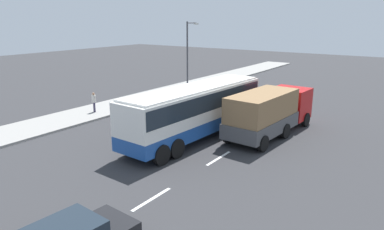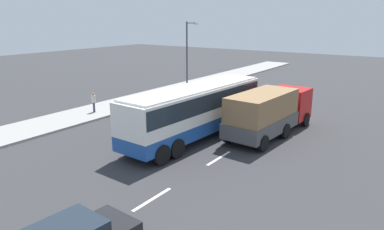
{
  "view_description": "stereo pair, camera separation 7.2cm",
  "coord_description": "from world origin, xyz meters",
  "px_view_note": "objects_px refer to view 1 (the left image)",
  "views": [
    {
      "loc": [
        -18.01,
        -12.64,
        7.41
      ],
      "look_at": [
        0.03,
        -0.12,
        1.42
      ],
      "focal_mm": 33.5,
      "sensor_mm": 36.0,
      "label": 1
    },
    {
      "loc": [
        -18.05,
        -12.58,
        7.41
      ],
      "look_at": [
        0.03,
        -0.12,
        1.42
      ],
      "focal_mm": 33.5,
      "sensor_mm": 36.0,
      "label": 2
    }
  ],
  "objects_px": {
    "coach_bus": "(196,106)",
    "street_lamp": "(188,52)",
    "cargo_truck": "(270,111)",
    "pedestrian_near_curb": "(94,101)"
  },
  "relations": [
    {
      "from": "coach_bus",
      "to": "street_lamp",
      "type": "xyz_separation_m",
      "value": [
        11.24,
        8.54,
        2.07
      ]
    },
    {
      "from": "coach_bus",
      "to": "street_lamp",
      "type": "relative_size",
      "value": 1.68
    },
    {
      "from": "coach_bus",
      "to": "cargo_truck",
      "type": "xyz_separation_m",
      "value": [
        3.34,
        -3.5,
        -0.46
      ]
    },
    {
      "from": "coach_bus",
      "to": "pedestrian_near_curb",
      "type": "relative_size",
      "value": 7.35
    },
    {
      "from": "cargo_truck",
      "to": "pedestrian_near_curb",
      "type": "xyz_separation_m",
      "value": [
        -3.03,
        13.47,
        -0.56
      ]
    },
    {
      "from": "cargo_truck",
      "to": "street_lamp",
      "type": "distance_m",
      "value": 14.62
    },
    {
      "from": "cargo_truck",
      "to": "coach_bus",
      "type": "bearing_deg",
      "value": 137.48
    },
    {
      "from": "coach_bus",
      "to": "pedestrian_near_curb",
      "type": "xyz_separation_m",
      "value": [
        0.31,
        9.97,
        -1.02
      ]
    },
    {
      "from": "coach_bus",
      "to": "pedestrian_near_curb",
      "type": "distance_m",
      "value": 10.03
    },
    {
      "from": "street_lamp",
      "to": "cargo_truck",
      "type": "bearing_deg",
      "value": -123.26
    }
  ]
}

